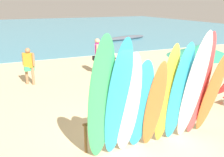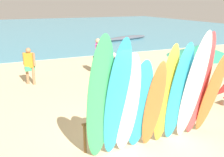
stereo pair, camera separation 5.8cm
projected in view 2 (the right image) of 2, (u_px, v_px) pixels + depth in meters
ground at (46, 50)px, 18.96m from camera, size 60.00×60.00×0.00m
ocean_water at (22, 29)px, 33.43m from camera, size 60.00×40.00×0.02m
surfboard_rack at (148, 117)px, 6.53m from camera, size 3.45×0.07×0.74m
surfboard_green_0 at (100, 102)px, 5.24m from camera, size 0.58×0.69×2.83m
surfboard_teal_1 at (117, 101)px, 5.38m from camera, size 0.61×0.78×2.76m
surfboard_white_2 at (128, 106)px, 5.58m from camera, size 0.54×0.61×2.43m
surfboard_teal_3 at (140, 106)px, 5.78m from camera, size 0.61×0.65×2.25m
surfboard_orange_4 at (154, 106)px, 5.89m from camera, size 0.52×0.59×2.19m
surfboard_yellow_5 at (166, 96)px, 6.03m from camera, size 0.54×0.55×2.52m
surfboard_teal_6 at (178, 94)px, 6.09m from camera, size 0.55×0.64×2.55m
surfboard_white_7 at (193, 89)px, 6.07m from camera, size 0.56×0.86×2.81m
surfboard_red_8 at (200, 86)px, 6.37m from camera, size 0.56×0.57×2.74m
surfboard_orange_9 at (211, 94)px, 6.53m from camera, size 0.56×0.75×2.27m
beachgoer_strolling at (29, 64)px, 10.78m from camera, size 0.45×0.43×1.55m
beachgoer_photographing at (193, 75)px, 9.12m from camera, size 0.46×0.40×1.52m
beachgoer_midbeach at (98, 53)px, 12.42m from camera, size 0.44×0.60×1.70m
beachgoer_near_rack at (114, 69)px, 10.05m from camera, size 0.39×0.57×1.50m
beach_chair_red at (183, 78)px, 10.40m from camera, size 0.67×0.84×0.79m
beach_umbrella at (201, 50)px, 8.01m from camera, size 2.05×2.05×2.10m
distant_boat at (127, 38)px, 23.77m from camera, size 4.72×1.87×0.38m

